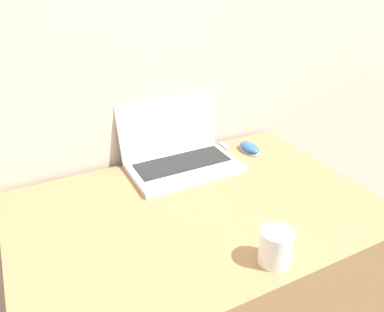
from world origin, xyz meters
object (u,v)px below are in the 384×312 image
object	(u,v)px
usb_stick	(224,146)
laptop	(178,152)
drink_cup	(276,246)
computer_mouse	(249,148)

from	to	relation	value
usb_stick	laptop	bearing A→B (deg)	-168.13
laptop	drink_cup	size ratio (longest dim) A/B	4.08
drink_cup	computer_mouse	bearing A→B (deg)	60.68
drink_cup	usb_stick	world-z (taller)	drink_cup
drink_cup	computer_mouse	size ratio (longest dim) A/B	0.88
laptop	drink_cup	distance (m)	0.54
laptop	computer_mouse	world-z (taller)	laptop
drink_cup	computer_mouse	xyz separation A→B (m)	(0.28, 0.51, -0.03)
computer_mouse	usb_stick	distance (m)	0.10
computer_mouse	usb_stick	world-z (taller)	computer_mouse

